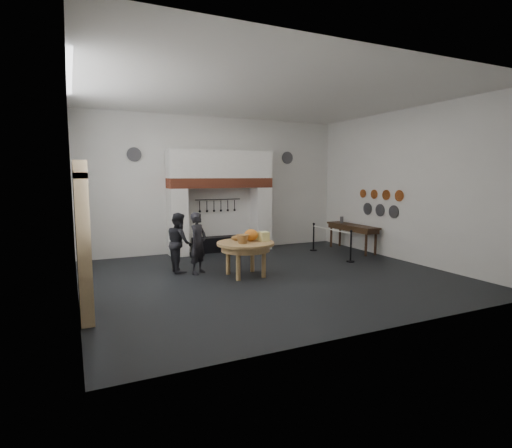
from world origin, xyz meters
name	(u,v)px	position (x,y,z in m)	size (l,w,h in m)	color
floor	(270,276)	(0.00, 0.00, 0.00)	(9.00, 8.00, 0.02)	black
ceiling	(271,95)	(0.00, 0.00, 4.50)	(9.00, 8.00, 0.02)	silver
wall_back	(217,185)	(0.00, 4.00, 2.25)	(9.00, 0.02, 4.50)	silver
wall_front	(385,195)	(0.00, -4.00, 2.25)	(9.00, 0.02, 4.50)	silver
wall_left	(72,191)	(-4.50, 0.00, 2.25)	(0.02, 8.00, 4.50)	silver
wall_right	(406,186)	(4.50, 0.00, 2.25)	(0.02, 8.00, 4.50)	silver
chimney_pier_left	(178,222)	(-1.48, 3.65, 1.07)	(0.55, 0.70, 2.15)	silver
chimney_pier_right	(261,218)	(1.48, 3.65, 1.07)	(0.55, 0.70, 2.15)	silver
hearth_brick_band	(221,183)	(0.00, 3.65, 2.31)	(3.50, 0.72, 0.32)	#9E442B
chimney_hood	(220,164)	(0.00, 3.65, 2.92)	(3.50, 0.70, 0.90)	silver
iron_range	(221,244)	(0.00, 3.72, 0.25)	(1.90, 0.45, 0.50)	black
utensil_rail	(218,199)	(0.00, 3.92, 1.75)	(0.02, 0.02, 1.60)	black
door_recess	(78,247)	(-4.47, -1.00, 1.25)	(0.04, 1.10, 2.50)	black
door_jamb_near	(84,251)	(-4.38, -1.70, 1.30)	(0.22, 0.30, 2.60)	tan
door_jamb_far	(82,239)	(-4.38, -0.30, 1.30)	(0.22, 0.30, 2.60)	tan
door_lintel	(79,170)	(-4.38, -1.00, 2.65)	(0.22, 1.70, 0.30)	tan
wall_plaque	(76,219)	(-4.45, 0.80, 1.60)	(0.05, 0.34, 0.44)	gold
work_table	(246,243)	(-0.57, 0.28, 0.84)	(1.46, 1.46, 0.07)	tan
pumpkin	(251,235)	(-0.37, 0.38, 1.03)	(0.36, 0.36, 0.31)	#C6611B
cheese_block_big	(264,236)	(-0.07, 0.23, 0.99)	(0.22, 0.22, 0.24)	#F9F394
cheese_block_small	(258,236)	(-0.09, 0.53, 0.97)	(0.18, 0.18, 0.20)	#D1CC7D
wicker_basket	(242,239)	(-0.72, 0.13, 0.98)	(0.32, 0.32, 0.22)	#A5763C
bread_loaf	(237,238)	(-0.67, 0.63, 0.94)	(0.31, 0.18, 0.13)	#9F6F38
visitor_near	(198,243)	(-1.58, 1.04, 0.81)	(0.59, 0.39, 1.61)	black
visitor_far	(179,242)	(-1.98, 1.44, 0.79)	(0.77, 0.60, 1.58)	black
side_table	(352,226)	(4.10, 1.90, 0.87)	(0.55, 2.20, 0.06)	#372314
pewter_jug	(342,220)	(4.10, 2.50, 1.01)	(0.12, 0.12, 0.22)	#4B4C50
copper_pan_a	(399,196)	(4.46, 0.20, 1.95)	(0.34, 0.34, 0.03)	#C6662D
copper_pan_b	(386,195)	(4.46, 0.75, 1.95)	(0.32, 0.32, 0.03)	#C6662D
copper_pan_c	(374,194)	(4.46, 1.30, 1.95)	(0.30, 0.30, 0.03)	#C6662D
copper_pan_d	(363,194)	(4.46, 1.85, 1.95)	(0.28, 0.28, 0.03)	#C6662D
pewter_plate_left	(394,212)	(4.46, 0.40, 1.45)	(0.40, 0.40, 0.03)	#4C4C51
pewter_plate_mid	(380,210)	(4.46, 1.00, 1.45)	(0.40, 0.40, 0.03)	#4C4C51
pewter_plate_right	(367,209)	(4.46, 1.60, 1.45)	(0.40, 0.40, 0.03)	#4C4C51
pewter_plate_back_left	(134,154)	(-2.70, 3.96, 3.20)	(0.44, 0.44, 0.03)	#4C4C51
pewter_plate_back_right	(287,158)	(2.70, 3.96, 3.20)	(0.44, 0.44, 0.03)	#4C4C51
barrier_post_near	(351,247)	(2.93, 0.49, 0.45)	(0.05, 0.05, 0.90)	black
barrier_post_far	(314,238)	(2.93, 2.49, 0.45)	(0.05, 0.05, 0.90)	black
barrier_rope	(331,230)	(2.93, 1.49, 0.85)	(0.04, 0.04, 2.00)	white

